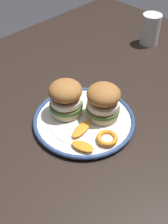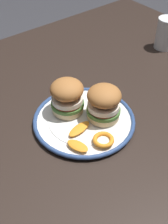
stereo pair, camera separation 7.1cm
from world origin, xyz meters
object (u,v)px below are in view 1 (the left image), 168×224
Objects in this scene: sandwich_half_left at (66,98)px; drinking_glass at (150,31)px; dinner_plate at (84,120)px; dining_table at (82,125)px; sandwich_half_right at (104,100)px.

sandwich_half_left is 1.11× the size of drinking_glass.
dining_table is at bearing -129.42° from dinner_plate.
dining_table is 11.98× the size of drinking_glass.
dinner_plate reaches higher than dining_table.
drinking_glass is (-0.46, -0.08, 0.13)m from dining_table.
dinner_plate is at bearing 50.58° from dining_table.
dining_table is at bearing -178.53° from sandwich_half_left.
drinking_glass reaches higher than dining_table.
drinking_glass is at bearing -170.88° from sandwich_half_left.
dinner_plate is 2.21× the size of sandwich_half_right.
dining_table is 0.48m from drinking_glass.
dining_table is at bearing 10.13° from drinking_glass.
sandwich_half_right is at bearing 20.07° from drinking_glass.
sandwich_half_right is at bearing 92.10° from dining_table.
drinking_glass is (-0.50, -0.14, 0.04)m from dinner_plate.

